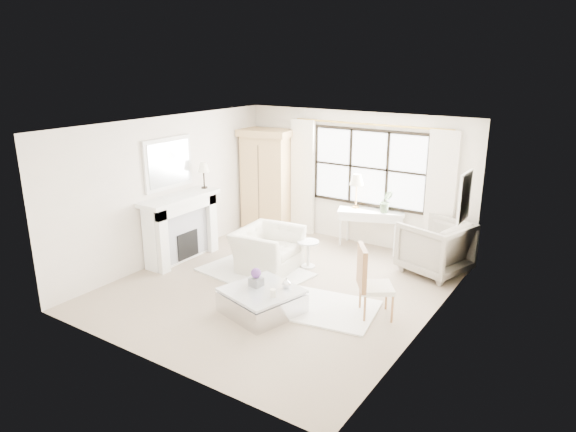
% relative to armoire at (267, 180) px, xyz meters
% --- Properties ---
extents(floor, '(5.50, 5.50, 0.00)m').
position_rel_armoire_xyz_m(floor, '(1.96, -2.38, -1.14)').
color(floor, gray).
rests_on(floor, ground).
extents(ceiling, '(5.50, 5.50, 0.00)m').
position_rel_armoire_xyz_m(ceiling, '(1.96, -2.38, 1.56)').
color(ceiling, white).
rests_on(ceiling, ground).
extents(wall_back, '(5.00, 0.00, 5.00)m').
position_rel_armoire_xyz_m(wall_back, '(1.96, 0.37, 0.21)').
color(wall_back, white).
rests_on(wall_back, ground).
extents(wall_front, '(5.00, 0.00, 5.00)m').
position_rel_armoire_xyz_m(wall_front, '(1.96, -5.13, 0.21)').
color(wall_front, silver).
rests_on(wall_front, ground).
extents(wall_left, '(0.00, 5.50, 5.50)m').
position_rel_armoire_xyz_m(wall_left, '(-0.54, -2.38, 0.21)').
color(wall_left, silver).
rests_on(wall_left, ground).
extents(wall_right, '(0.00, 5.50, 5.50)m').
position_rel_armoire_xyz_m(wall_right, '(4.46, -2.38, 0.21)').
color(wall_right, white).
rests_on(wall_right, ground).
extents(window_pane, '(2.40, 0.02, 1.50)m').
position_rel_armoire_xyz_m(window_pane, '(2.26, 0.35, 0.46)').
color(window_pane, white).
rests_on(window_pane, wall_back).
extents(window_frame, '(2.50, 0.04, 1.50)m').
position_rel_armoire_xyz_m(window_frame, '(2.26, 0.34, 0.46)').
color(window_frame, black).
rests_on(window_frame, wall_back).
extents(curtain_rod, '(3.30, 0.04, 0.04)m').
position_rel_armoire_xyz_m(curtain_rod, '(2.26, 0.29, 1.33)').
color(curtain_rod, '#B08C3D').
rests_on(curtain_rod, wall_back).
extents(curtain_left, '(0.55, 0.10, 2.47)m').
position_rel_armoire_xyz_m(curtain_left, '(0.76, 0.27, 0.10)').
color(curtain_left, white).
rests_on(curtain_left, ground).
extents(curtain_right, '(0.55, 0.10, 2.47)m').
position_rel_armoire_xyz_m(curtain_right, '(3.76, 0.27, 0.10)').
color(curtain_right, silver).
rests_on(curtain_right, ground).
extents(fireplace, '(0.58, 1.66, 1.26)m').
position_rel_armoire_xyz_m(fireplace, '(-0.31, -2.38, -0.49)').
color(fireplace, white).
rests_on(fireplace, ground).
extents(mirror_frame, '(0.05, 1.15, 0.95)m').
position_rel_armoire_xyz_m(mirror_frame, '(-0.51, -2.38, 0.70)').
color(mirror_frame, silver).
rests_on(mirror_frame, wall_left).
extents(mirror_glass, '(0.02, 1.00, 0.80)m').
position_rel_armoire_xyz_m(mirror_glass, '(-0.48, -2.38, 0.70)').
color(mirror_glass, silver).
rests_on(mirror_glass, wall_left).
extents(art_frame, '(0.04, 0.62, 0.82)m').
position_rel_armoire_xyz_m(art_frame, '(4.43, -0.68, 0.41)').
color(art_frame, white).
rests_on(art_frame, wall_right).
extents(art_canvas, '(0.01, 0.52, 0.72)m').
position_rel_armoire_xyz_m(art_canvas, '(4.41, -0.68, 0.41)').
color(art_canvas, beige).
rests_on(art_canvas, wall_right).
extents(mantel_lamp, '(0.22, 0.22, 0.51)m').
position_rel_armoire_xyz_m(mantel_lamp, '(-0.28, -1.69, 0.51)').
color(mantel_lamp, black).
rests_on(mantel_lamp, fireplace).
extents(armoire, '(1.21, 0.85, 2.24)m').
position_rel_armoire_xyz_m(armoire, '(0.00, 0.00, 0.00)').
color(armoire, tan).
rests_on(armoire, floor).
extents(console_table, '(1.37, 0.89, 0.80)m').
position_rel_armoire_xyz_m(console_table, '(2.45, 0.14, -0.74)').
color(console_table, white).
rests_on(console_table, floor).
extents(console_lamp, '(0.28, 0.28, 0.69)m').
position_rel_armoire_xyz_m(console_lamp, '(2.10, 0.15, 0.22)').
color(console_lamp, '#AC7A3C').
rests_on(console_lamp, console_table).
extents(orchid_plant, '(0.32, 0.30, 0.45)m').
position_rel_armoire_xyz_m(orchid_plant, '(2.75, 0.15, -0.11)').
color(orchid_plant, '#506A46').
rests_on(orchid_plant, console_table).
extents(side_table, '(0.40, 0.40, 0.51)m').
position_rel_armoire_xyz_m(side_table, '(1.92, -1.39, -0.81)').
color(side_table, silver).
rests_on(side_table, floor).
extents(rug_left, '(2.01, 1.55, 0.03)m').
position_rel_armoire_xyz_m(rug_left, '(1.27, -2.16, -1.12)').
color(rug_left, silver).
rests_on(rug_left, floor).
extents(rug_right, '(1.73, 1.41, 0.03)m').
position_rel_armoire_xyz_m(rug_right, '(3.00, -2.68, -1.13)').
color(rug_right, white).
rests_on(rug_right, floor).
extents(club_armchair, '(1.09, 1.23, 0.75)m').
position_rel_armoire_xyz_m(club_armchair, '(1.34, -1.86, -0.77)').
color(club_armchair, silver).
rests_on(club_armchair, floor).
extents(wingback_chair, '(1.32, 1.30, 0.96)m').
position_rel_armoire_xyz_m(wingback_chair, '(3.93, -0.35, -0.66)').
color(wingback_chair, gray).
rests_on(wingback_chair, floor).
extents(french_chair, '(0.67, 0.67, 1.08)m').
position_rel_armoire_xyz_m(french_chair, '(3.72, -2.46, -0.83)').
color(french_chair, '#A77446').
rests_on(french_chair, floor).
extents(coffee_table, '(1.22, 1.22, 0.38)m').
position_rel_armoire_xyz_m(coffee_table, '(2.26, -3.29, -0.96)').
color(coffee_table, silver).
rests_on(coffee_table, floor).
extents(planter_box, '(0.19, 0.19, 0.13)m').
position_rel_armoire_xyz_m(planter_box, '(2.12, -3.24, -0.69)').
color(planter_box, slate).
rests_on(planter_box, coffee_table).
extents(planter_flowers, '(0.16, 0.16, 0.16)m').
position_rel_armoire_xyz_m(planter_flowers, '(2.12, -3.24, -0.55)').
color(planter_flowers, '#5A317C').
rests_on(planter_flowers, planter_box).
extents(pillar_candle, '(0.08, 0.08, 0.12)m').
position_rel_armoire_xyz_m(pillar_candle, '(2.56, -3.41, -0.70)').
color(pillar_candle, silver).
rests_on(pillar_candle, coffee_table).
extents(coffee_vase, '(0.18, 0.18, 0.15)m').
position_rel_armoire_xyz_m(coffee_vase, '(2.53, -3.03, -0.69)').
color(coffee_vase, silver).
rests_on(coffee_vase, coffee_table).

